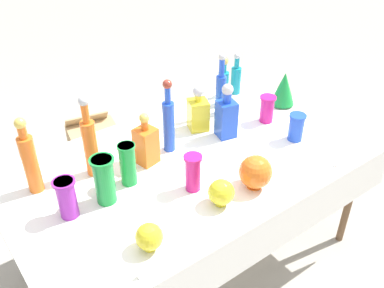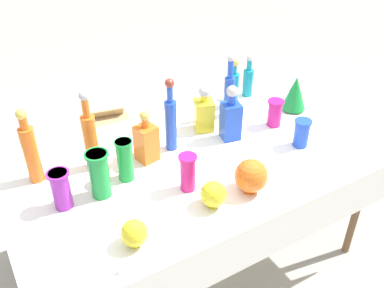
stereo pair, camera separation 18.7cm
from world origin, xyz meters
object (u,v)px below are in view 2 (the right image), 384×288
object	(u,v)px
tall_bottle_4	(90,137)
round_bowl_0	(134,233)
fluted_vase_0	(295,93)
cardboard_box_behind_left	(109,140)
slender_vase_0	(188,171)
slender_vase_5	(302,132)
square_decanter_1	(146,141)
tall_bottle_0	(229,92)
tall_bottle_5	(30,150)
tall_bottle_2	(248,80)
square_decanter_2	(231,117)
slender_vase_3	(99,173)
square_decanter_0	(204,113)
slender_vase_4	(125,159)
tall_bottle_1	(171,120)
round_bowl_2	(251,176)
tall_bottle_3	(233,86)
slender_vase_2	(61,188)
round_bowl_1	(213,194)
slender_vase_1	(275,112)

from	to	relation	value
tall_bottle_4	round_bowl_0	world-z (taller)	tall_bottle_4
fluted_vase_0	cardboard_box_behind_left	bearing A→B (deg)	127.62
slender_vase_0	slender_vase_5	bearing A→B (deg)	0.36
square_decanter_1	slender_vase_0	world-z (taller)	square_decanter_1
tall_bottle_4	slender_vase_5	xyz separation A→B (m)	(1.05, -0.39, -0.09)
tall_bottle_0	tall_bottle_4	xyz separation A→B (m)	(-0.90, -0.09, 0.02)
tall_bottle_4	tall_bottle_5	distance (m)	0.29
tall_bottle_2	square_decanter_2	xyz separation A→B (m)	(-0.40, -0.37, 0.02)
square_decanter_1	slender_vase_3	world-z (taller)	square_decanter_1
square_decanter_0	slender_vase_4	bearing A→B (deg)	-160.75
square_decanter_0	slender_vase_3	xyz separation A→B (m)	(-0.73, -0.26, 0.02)
slender_vase_3	fluted_vase_0	size ratio (longest dim) A/B	1.07
tall_bottle_1	round_bowl_2	world-z (taller)	tall_bottle_1
round_bowl_2	tall_bottle_2	bearing A→B (deg)	54.10
tall_bottle_1	slender_vase_0	world-z (taller)	tall_bottle_1
slender_vase_3	cardboard_box_behind_left	bearing A→B (deg)	69.72
tall_bottle_0	tall_bottle_3	bearing A→B (deg)	42.78
slender_vase_3	cardboard_box_behind_left	size ratio (longest dim) A/B	0.56
round_bowl_2	cardboard_box_behind_left	bearing A→B (deg)	95.23
tall_bottle_5	slender_vase_2	world-z (taller)	tall_bottle_5
tall_bottle_4	tall_bottle_1	bearing A→B (deg)	-7.09
square_decanter_1	slender_vase_5	world-z (taller)	square_decanter_1
slender_vase_4	slender_vase_5	bearing A→B (deg)	-13.07
square_decanter_1	round_bowl_2	size ratio (longest dim) A/B	1.70
tall_bottle_3	cardboard_box_behind_left	xyz separation A→B (m)	(-0.56, 0.89, -0.73)
round_bowl_0	round_bowl_1	bearing A→B (deg)	4.91
slender_vase_0	cardboard_box_behind_left	bearing A→B (deg)	86.03
tall_bottle_1	round_bowl_0	world-z (taller)	tall_bottle_1
tall_bottle_1	square_decanter_0	distance (m)	0.28
tall_bottle_0	tall_bottle_4	size ratio (longest dim) A/B	0.91
slender_vase_2	round_bowl_2	distance (m)	0.87
round_bowl_1	round_bowl_2	xyz separation A→B (m)	(0.21, -0.00, 0.02)
tall_bottle_0	square_decanter_2	distance (m)	0.25
tall_bottle_4	round_bowl_2	bearing A→B (deg)	-44.26
tall_bottle_4	square_decanter_0	xyz separation A→B (m)	(0.68, 0.03, -0.07)
tall_bottle_0	tall_bottle_5	size ratio (longest dim) A/B	0.99
tall_bottle_2	slender_vase_0	size ratio (longest dim) A/B	1.49
slender_vase_1	round_bowl_1	size ratio (longest dim) A/B	1.26
fluted_vase_0	square_decanter_2	bearing A→B (deg)	-173.14
tall_bottle_0	tall_bottle_2	world-z (taller)	tall_bottle_0
square_decanter_2	round_bowl_1	xyz separation A→B (m)	(-0.40, -0.43, -0.07)
slender_vase_5	fluted_vase_0	xyz separation A→B (m)	(0.24, 0.33, 0.03)
fluted_vase_0	round_bowl_1	xyz separation A→B (m)	(-0.93, -0.50, -0.05)
tall_bottle_5	slender_vase_1	world-z (taller)	tall_bottle_5
square_decanter_1	slender_vase_5	bearing A→B (deg)	-21.76
tall_bottle_2	slender_vase_4	xyz separation A→B (m)	(-1.05, -0.41, 0.00)
tall_bottle_3	tall_bottle_5	xyz separation A→B (m)	(-1.27, -0.13, 0.04)
tall_bottle_0	slender_vase_1	world-z (taller)	tall_bottle_0
slender_vase_0	tall_bottle_2	bearing A→B (deg)	37.52
tall_bottle_1	fluted_vase_0	distance (m)	0.87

